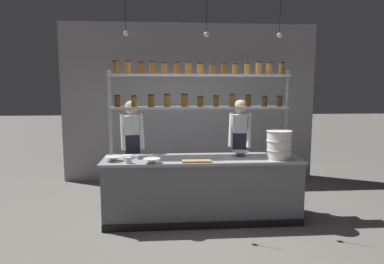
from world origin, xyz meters
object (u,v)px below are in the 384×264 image
Objects in this scene: chef_center at (240,144)px; cutting_board at (196,160)px; prep_bowl_near_left at (127,157)px; prep_bowl_near_right at (113,159)px; serving_cup_front at (129,160)px; spice_shelf_unit at (199,92)px; chef_left at (132,146)px; prep_bowl_center_back at (241,154)px; prep_bowl_center_front at (152,161)px; container_stack at (279,145)px.

chef_center reaches higher than cutting_board.
prep_bowl_near_left is at bearing 164.58° from cutting_board.
prep_bowl_near_right is 0.28m from serving_cup_front.
spice_shelf_unit is 16.96× the size of prep_bowl_near_left.
chef_left reaches higher than prep_bowl_near_right.
prep_bowl_near_left is at bearing -178.63° from prep_bowl_center_back.
chef_center is 7.30× the size of prep_bowl_near_right.
cutting_board is at bearing 4.64° from serving_cup_front.
prep_bowl_near_left is at bearing 135.84° from prep_bowl_center_front.
chef_center is (1.75, 0.05, 0.00)m from chef_left.
chef_center is at bearing 78.94° from prep_bowl_center_back.
serving_cup_front is at bearing -80.52° from prep_bowl_near_left.
prep_bowl_near_right is at bearing 144.46° from serving_cup_front.
serving_cup_front reaches higher than prep_bowl_near_right.
spice_shelf_unit reaches higher than prep_bowl_near_left.
serving_cup_front is at bearing -175.36° from cutting_board.
serving_cup_front reaches higher than prep_bowl_center_back.
chef_left is at bearing 110.93° from prep_bowl_center_front.
serving_cup_front is at bearing -166.63° from prep_bowl_center_back.
prep_bowl_near_right is (-1.14, 0.09, 0.02)m from cutting_board.
prep_bowl_center_back is at bearing 6.90° from prep_bowl_near_right.
prep_bowl_near_left is at bearing -165.70° from spice_shelf_unit.
chef_center is 10.77× the size of prep_bowl_near_left.
prep_bowl_near_right is at bearing -132.59° from prep_bowl_near_left.
prep_bowl_center_back is 1.84m from prep_bowl_near_right.
prep_bowl_near_left reaches higher than cutting_board.
prep_bowl_center_front is (-1.79, -0.15, -0.17)m from container_stack.
chef_center is at bearing 24.04° from spice_shelf_unit.
chef_left reaches higher than prep_bowl_center_front.
chef_center is at bearing 18.31° from prep_bowl_near_left.
prep_bowl_near_left is 0.35m from serving_cup_front.
container_stack is at bearing -23.74° from spice_shelf_unit.
serving_cup_front is (-2.10, -0.14, -0.16)m from container_stack.
serving_cup_front is (-0.91, -0.07, 0.03)m from cutting_board.
prep_bowl_near_left is at bearing 99.48° from serving_cup_front.
chef_center reaches higher than prep_bowl_center_front.
container_stack is 2.51× the size of prep_bowl_near_left.
serving_cup_front is at bearing -98.70° from chef_left.
chef_left is at bearing 75.17° from prep_bowl_near_right.
chef_left is at bearing 92.17° from serving_cup_front.
chef_center is 1.17m from cutting_board.
prep_bowl_near_left is 0.68× the size of prep_bowl_near_right.
chef_center is 1.95m from serving_cup_front.
chef_left is 4.27× the size of container_stack.
prep_bowl_center_back is (1.64, -0.50, -0.05)m from chef_left.
prep_bowl_near_right reaches higher than cutting_board.
chef_left is 2.26m from container_stack.
spice_shelf_unit is 11.54× the size of prep_bowl_center_front.
spice_shelf_unit is 1.48m from serving_cup_front.
serving_cup_front is at bearing -135.76° from chef_center.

